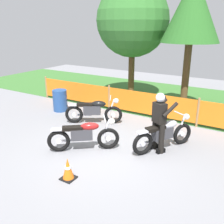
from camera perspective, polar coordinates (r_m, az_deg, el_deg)
name	(u,v)px	position (r m, az deg, el deg)	size (l,w,h in m)	color
ground	(105,150)	(7.26, -1.67, -8.65)	(24.00, 24.00, 0.02)	gray
grass_verge	(174,99)	(12.49, 13.88, 2.93)	(24.00, 6.01, 0.01)	#386B2D
barrier_fence	(149,104)	(9.62, 8.51, 1.81)	(10.93, 0.08, 1.05)	#997547
tree_leftmost	(133,21)	(11.68, 4.73, 20.06)	(3.19, 3.19, 5.18)	brown
tree_near_left	(192,10)	(10.37, 17.82, 21.35)	(2.20, 2.20, 5.19)	brown
motorcycle_lead	(84,135)	(7.09, -6.40, -5.21)	(1.66, 1.34, 0.96)	black
motorcycle_trailing	(164,134)	(7.25, 11.78, -4.86)	(1.15, 1.84, 0.98)	black
motorcycle_third	(94,111)	(9.01, -4.14, 0.31)	(1.85, 1.14, 0.98)	black
rider_trailing	(159,120)	(6.97, 10.76, -1.87)	(0.71, 0.72, 1.69)	black
traffic_cone	(68,169)	(5.97, -10.02, -12.67)	(0.32, 0.32, 0.53)	black
spare_drum	(60,100)	(10.56, -11.77, 2.61)	(0.58, 0.58, 0.88)	navy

